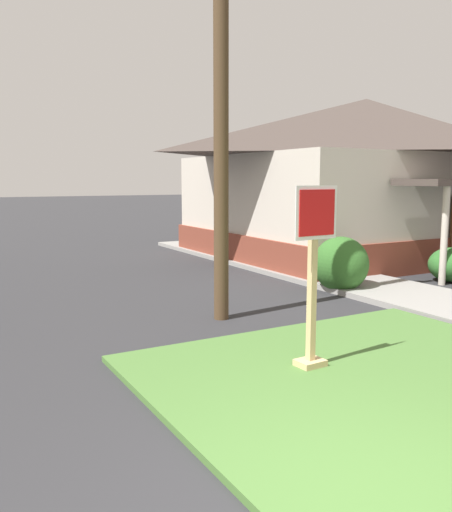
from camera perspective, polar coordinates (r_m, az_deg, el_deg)
The scene contains 9 objects.
grass_corner_patch at distance 6.87m, azimuth 17.48°, elevation -12.91°, with size 5.57×5.24×0.08m, color #477033.
sidewalk_strip at distance 12.88m, azimuth 14.01°, elevation -2.87°, with size 2.20×19.27×0.12m, color gray.
stop_sign at distance 6.84m, azimuth 9.25°, elevation -2.78°, with size 0.67×0.30×2.32m.
manhole_cover at distance 7.06m, azimuth -3.05°, elevation -12.23°, with size 0.70×0.70×0.02m, color black.
street_bench at distance 13.84m, azimuth 9.58°, elevation 0.24°, with size 0.56×1.66×0.85m.
utility_pole at distance 9.54m, azimuth -0.54°, elevation 20.75°, with size 1.55×0.26×8.65m.
corner_house at distance 18.51m, azimuth 14.54°, elevation 8.32°, with size 10.58×9.24×5.08m.
shrub_near_porch at distance 14.08m, azimuth 22.94°, elevation -0.86°, with size 1.09×1.09×0.84m, color #2E6629.
shrub_by_curb at distance 12.10m, azimuth 12.15°, elevation -0.85°, with size 1.23×1.23×1.23m, color #306125.
Camera 1 is at (-2.64, -2.63, 2.46)m, focal length 37.48 mm.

